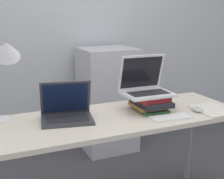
{
  "coord_description": "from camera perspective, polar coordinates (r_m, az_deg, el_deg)",
  "views": [
    {
      "loc": [
        -0.8,
        -1.45,
        1.4
      ],
      "look_at": [
        -0.03,
        0.3,
        0.93
      ],
      "focal_mm": 50.0,
      "sensor_mm": 36.0,
      "label": 1
    }
  ],
  "objects": [
    {
      "name": "laptop_on_books",
      "position": [
        2.15,
        6.12,
        0.58
      ],
      "size": [
        0.33,
        0.26,
        0.26
      ],
      "color": "silver",
      "rests_on": "book_stack"
    },
    {
      "name": "wireless_keyboard",
      "position": [
        2.02,
        10.69,
        -5.03
      ],
      "size": [
        0.27,
        0.13,
        0.01
      ],
      "color": "white",
      "rests_on": "desk"
    },
    {
      "name": "mini_fridge",
      "position": [
        3.21,
        -0.84,
        -1.83
      ],
      "size": [
        0.53,
        0.5,
        1.06
      ],
      "color": "silver",
      "rests_on": "ground_plane"
    },
    {
      "name": "laptop_left",
      "position": [
        1.97,
        -8.3,
        -4.11
      ],
      "size": [
        0.36,
        0.3,
        0.24
      ],
      "color": "#333338",
      "rests_on": "desk"
    },
    {
      "name": "book_stack",
      "position": [
        2.15,
        6.91,
        -2.32
      ],
      "size": [
        0.22,
        0.29,
        0.11
      ],
      "color": "#33753D",
      "rests_on": "desk"
    },
    {
      "name": "notepad",
      "position": [
        2.25,
        18.04,
        -3.54
      ],
      "size": [
        0.25,
        0.29,
        0.01
      ],
      "color": "silver",
      "rests_on": "desk"
    },
    {
      "name": "desk",
      "position": [
        2.06,
        0.77,
        -7.1
      ],
      "size": [
        1.7,
        0.6,
        0.75
      ],
      "color": "beige",
      "rests_on": "ground_plane"
    },
    {
      "name": "wall_back",
      "position": [
        3.28,
        -9.9,
        12.88
      ],
      "size": [
        8.0,
        0.05,
        2.7
      ],
      "color": "silver",
      "rests_on": "ground_plane"
    },
    {
      "name": "mouse",
      "position": [
        2.19,
        15.36,
        -3.54
      ],
      "size": [
        0.06,
        0.1,
        0.03
      ],
      "color": "#B2B2B7",
      "rests_on": "desk"
    },
    {
      "name": "desk_lamp",
      "position": [
        1.94,
        -18.98,
        5.35
      ],
      "size": [
        0.23,
        0.2,
        0.53
      ],
      "color": "white",
      "rests_on": "desk"
    }
  ]
}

